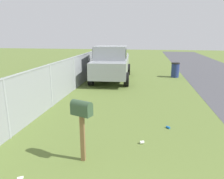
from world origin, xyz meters
name	(u,v)px	position (x,y,z in m)	size (l,w,h in m)	color
mailbox	(82,114)	(3.56, 1.20, 1.11)	(0.35, 0.50, 1.40)	brown
pickup_truck	(111,62)	(12.24, 1.99, 1.10)	(5.34, 2.45, 2.09)	#93999E
trash_bin	(175,70)	(13.78, -1.99, 0.48)	(0.53, 0.53, 0.96)	navy
fence_section	(64,77)	(8.29, 3.47, 0.91)	(13.51, 0.07, 1.67)	#9EA3A8
litter_can_midfield_b	(168,127)	(5.57, -0.83, 0.03)	(0.07, 0.07, 0.12)	blue
litter_cup_near_hydrant	(142,142)	(4.51, -0.08, 0.04)	(0.08, 0.08, 0.10)	white
litter_wrapper_midfield_a	(20,178)	(2.76, 2.25, 0.00)	(0.12, 0.08, 0.01)	silver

